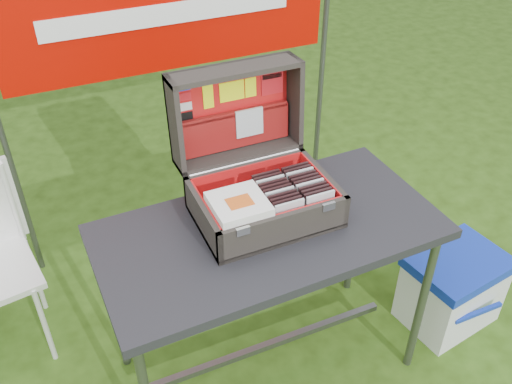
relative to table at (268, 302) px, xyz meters
name	(u,v)px	position (x,y,z in m)	size (l,w,h in m)	color
ground	(265,366)	(-0.02, -0.02, -0.41)	(80.00, 80.00, 0.00)	#28440F
table	(268,302)	(0.00, 0.00, 0.00)	(1.30, 0.65, 0.82)	#242429
table_top	(269,232)	(0.00, 0.00, 0.39)	(1.30, 0.65, 0.04)	#242429
table_leg_fr	(421,305)	(0.59, -0.27, -0.02)	(0.04, 0.04, 0.78)	#59595B
table_leg_bl	(115,304)	(-0.59, 0.27, -0.02)	(0.04, 0.04, 0.78)	#59595B
table_leg_br	(354,231)	(0.59, 0.27, -0.02)	(0.04, 0.04, 0.78)	#59595B
table_brace	(267,345)	(0.00, 0.00, -0.29)	(1.15, 0.03, 0.03)	#59595B
suitcase	(258,154)	(0.01, 0.13, 0.66)	(0.52, 0.53, 0.51)	#403A35
suitcase_base_bottom	(265,215)	(0.01, 0.07, 0.42)	(0.52, 0.37, 0.02)	#403A35
suitcase_base_wall_front	(285,230)	(0.01, -0.11, 0.48)	(0.52, 0.02, 0.14)	#403A35
suitcase_base_wall_back	(247,178)	(0.01, 0.24, 0.48)	(0.52, 0.02, 0.14)	#403A35
suitcase_base_wall_left	(203,219)	(-0.24, 0.07, 0.48)	(0.02, 0.37, 0.14)	#403A35
suitcase_base_wall_right	(322,187)	(0.26, 0.07, 0.48)	(0.02, 0.37, 0.14)	#403A35
suitcase_liner_floor	(265,212)	(0.01, 0.07, 0.43)	(0.48, 0.33, 0.01)	red
suitcase_latch_left	(243,231)	(-0.16, -0.12, 0.54)	(0.05, 0.01, 0.03)	silver
suitcase_latch_right	(329,206)	(0.18, -0.12, 0.54)	(0.05, 0.01, 0.03)	silver
suitcase_hinge	(245,162)	(0.01, 0.25, 0.55)	(0.02, 0.02, 0.47)	silver
suitcase_lid_back	(231,107)	(0.01, 0.39, 0.73)	(0.52, 0.37, 0.02)	#403A35
suitcase_lid_rim_far	(235,70)	(0.01, 0.34, 0.90)	(0.52, 0.02, 0.14)	#403A35
suitcase_lid_rim_near	(239,152)	(0.01, 0.32, 0.55)	(0.52, 0.02, 0.14)	#403A35
suitcase_lid_rim_left	(175,126)	(-0.24, 0.33, 0.73)	(0.02, 0.37, 0.14)	#403A35
suitcase_lid_rim_right	(294,101)	(0.26, 0.33, 0.73)	(0.02, 0.37, 0.14)	#403A35
suitcase_lid_liner	(232,108)	(0.01, 0.38, 0.73)	(0.48, 0.33, 0.01)	red
suitcase_liner_wall_front	(284,225)	(0.01, -0.10, 0.49)	(0.48, 0.01, 0.12)	red
suitcase_liner_wall_back	(248,178)	(0.01, 0.23, 0.49)	(0.48, 0.01, 0.12)	red
suitcase_liner_wall_left	(206,216)	(-0.23, 0.07, 0.49)	(0.01, 0.33, 0.12)	red
suitcase_liner_wall_right	(319,185)	(0.25, 0.07, 0.49)	(0.01, 0.33, 0.12)	red
suitcase_lid_pocket	(235,130)	(0.01, 0.36, 0.64)	(0.46, 0.15, 0.03)	maroon
suitcase_pocket_edge	(235,114)	(0.01, 0.35, 0.72)	(0.45, 0.02, 0.02)	maroon
suitcase_pocket_cd	(249,123)	(0.07, 0.34, 0.67)	(0.12, 0.12, 0.01)	silver
lid_sticker_cc_a	(183,87)	(-0.18, 0.38, 0.86)	(0.05, 0.03, 0.00)	#1933B2
lid_sticker_cc_b	(184,97)	(-0.18, 0.38, 0.82)	(0.05, 0.03, 0.00)	red
lid_sticker_cc_c	(185,107)	(-0.18, 0.38, 0.78)	(0.05, 0.03, 0.00)	white
lid_sticker_cc_d	(186,116)	(-0.18, 0.38, 0.74)	(0.05, 0.03, 0.00)	black
lid_card_neon_tall	(208,96)	(-0.09, 0.38, 0.80)	(0.04, 0.10, 0.00)	#EBFA13
lid_card_neon_main	(232,91)	(0.01, 0.38, 0.80)	(0.10, 0.08, 0.00)	#EBFA13
lid_card_neon_small	(251,87)	(0.09, 0.38, 0.80)	(0.05, 0.08, 0.00)	#EBFA13
lid_sticker_band	(272,83)	(0.18, 0.38, 0.80)	(0.09, 0.09, 0.00)	red
lid_sticker_band_bar	(272,76)	(0.18, 0.38, 0.83)	(0.08, 0.02, 0.00)	black
cd_left_0	(289,217)	(0.04, -0.07, 0.50)	(0.12, 0.01, 0.13)	silver
cd_left_1	(287,214)	(0.04, -0.05, 0.50)	(0.12, 0.01, 0.13)	black
cd_left_2	(284,210)	(0.04, -0.03, 0.50)	(0.12, 0.01, 0.13)	black
cd_left_3	(282,207)	(0.04, -0.01, 0.50)	(0.12, 0.01, 0.13)	black
cd_left_4	(279,204)	(0.04, 0.01, 0.50)	(0.12, 0.01, 0.13)	silver
cd_left_5	(277,201)	(0.04, 0.03, 0.50)	(0.12, 0.01, 0.13)	black
cd_left_6	(275,198)	(0.04, 0.05, 0.50)	(0.12, 0.01, 0.13)	black
cd_left_7	(272,195)	(0.04, 0.07, 0.50)	(0.12, 0.01, 0.13)	black
cd_left_8	(270,192)	(0.04, 0.09, 0.50)	(0.12, 0.01, 0.13)	silver
cd_left_9	(268,189)	(0.04, 0.11, 0.50)	(0.12, 0.01, 0.13)	black
cd_left_10	(265,186)	(0.04, 0.13, 0.50)	(0.12, 0.01, 0.13)	black
cd_right_0	(320,208)	(0.17, -0.07, 0.50)	(0.12, 0.01, 0.13)	silver
cd_right_1	(317,205)	(0.17, -0.05, 0.50)	(0.12, 0.01, 0.13)	black
cd_right_2	(314,202)	(0.17, -0.03, 0.50)	(0.12, 0.01, 0.13)	black
cd_right_3	(312,199)	(0.17, -0.01, 0.50)	(0.12, 0.01, 0.13)	black
cd_right_4	(309,196)	(0.17, 0.01, 0.50)	(0.12, 0.01, 0.13)	silver
cd_right_5	(306,193)	(0.17, 0.03, 0.50)	(0.12, 0.01, 0.13)	black
cd_right_6	(304,190)	(0.17, 0.05, 0.50)	(0.12, 0.01, 0.13)	black
cd_right_7	(302,187)	(0.17, 0.07, 0.50)	(0.12, 0.01, 0.13)	black
cd_right_8	(299,184)	(0.17, 0.09, 0.50)	(0.12, 0.01, 0.13)	silver
cd_right_9	(297,182)	(0.17, 0.11, 0.50)	(0.12, 0.01, 0.13)	black
cd_right_10	(294,179)	(0.17, 0.13, 0.50)	(0.12, 0.01, 0.13)	black
songbook_0	(239,207)	(-0.12, 0.00, 0.55)	(0.20, 0.20, 0.01)	white
songbook_1	(239,205)	(-0.12, 0.00, 0.55)	(0.20, 0.20, 0.01)	white
songbook_2	(239,204)	(-0.12, 0.00, 0.56)	(0.20, 0.20, 0.01)	white
songbook_3	(239,203)	(-0.12, 0.00, 0.56)	(0.20, 0.20, 0.01)	white
songbook_4	(239,202)	(-0.12, 0.00, 0.57)	(0.20, 0.20, 0.01)	white
songbook_5	(239,201)	(-0.12, 0.00, 0.57)	(0.20, 0.20, 0.01)	white
songbook_graphic	(240,202)	(-0.12, -0.01, 0.58)	(0.09, 0.07, 0.00)	#D85919
cooler	(452,289)	(0.93, -0.11, -0.21)	(0.44, 0.34, 0.39)	white
cooler_body	(451,293)	(0.93, -0.11, -0.24)	(0.42, 0.32, 0.34)	white
cooler_lid	(459,263)	(0.93, -0.11, -0.04)	(0.44, 0.34, 0.05)	#112EAB
cooler_handle	(478,313)	(0.93, -0.29, -0.20)	(0.26, 0.02, 0.02)	#112EAB
chair_leg_fr	(45,326)	(-0.89, 0.43, -0.18)	(0.02, 0.02, 0.45)	silver
chair_leg_br	(36,276)	(-0.89, 0.77, -0.18)	(0.02, 0.02, 0.45)	silver
chair_upright_right	(13,203)	(-0.89, 0.79, 0.25)	(0.02, 0.02, 0.42)	silver
cardboard_box	(349,238)	(0.68, 0.43, -0.23)	(0.33, 0.05, 0.35)	#896140
banner_post_left	(2,134)	(-0.87, 1.08, 0.44)	(0.03, 0.03, 1.70)	#59595B
banner_post_right	(322,70)	(0.83, 1.08, 0.44)	(0.03, 0.03, 1.70)	#59595B
banner	(169,13)	(-0.02, 1.07, 0.89)	(1.60, 0.01, 0.55)	#A60800
banner_text	(170,14)	(-0.02, 1.06, 0.89)	(1.20, 0.00, 0.10)	white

